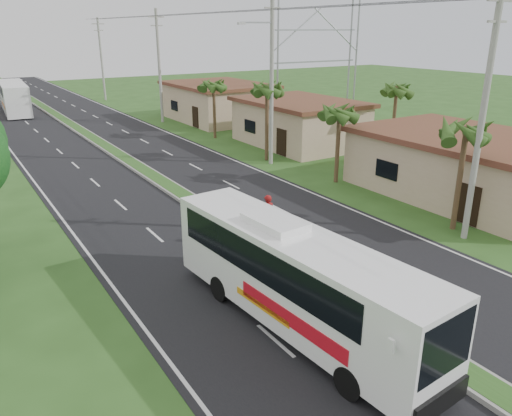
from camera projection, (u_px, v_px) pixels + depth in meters
ground at (359, 309)px, 17.25m from camera, size 180.00×180.00×0.00m
road_asphalt at (148, 174)px, 33.11m from camera, size 14.00×160.00×0.02m
median_strip at (148, 173)px, 33.08m from camera, size 1.20×160.00×0.18m
lane_edge_left at (41, 191)px, 29.73m from camera, size 0.12×160.00×0.01m
lane_edge_right at (235, 161)px, 36.50m from camera, size 0.12×160.00×0.01m
shop_near at (468, 165)px, 28.47m from camera, size 8.60×12.60×3.52m
shop_mid at (299, 122)px, 41.15m from camera, size 7.60×10.60×3.67m
shop_far at (218, 102)px, 52.23m from camera, size 8.60×11.60×3.82m
palm_verge_a at (466, 132)px, 22.56m from camera, size 2.40×2.40×5.45m
palm_verge_b at (340, 113)px, 30.04m from camera, size 2.40×2.40×5.05m
palm_verge_c at (267, 89)px, 35.03m from camera, size 2.40×2.40×5.85m
palm_verge_d at (214, 85)px, 42.62m from camera, size 2.40×2.40×5.25m
palm_behind_shop at (397, 90)px, 36.31m from camera, size 2.40×2.40×5.65m
utility_pole_a at (483, 115)px, 21.20m from camera, size 1.60×0.28×11.00m
utility_pole_b at (271, 74)px, 33.69m from camera, size 3.20×0.28×12.00m
utility_pole_c at (159, 65)px, 49.77m from camera, size 1.60×0.28×11.00m
utility_pole_d at (101, 58)px, 65.73m from camera, size 1.60×0.28×10.50m
billboard_lattice at (316, 53)px, 49.85m from camera, size 10.18×1.18×12.07m
coach_bus_main at (294, 274)px, 15.63m from camera, size 2.97×10.80×3.45m
coach_bus_far at (14, 96)px, 56.68m from camera, size 3.28×11.71×3.37m
motorcyclist at (267, 227)px, 22.12m from camera, size 2.04×1.17×2.35m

